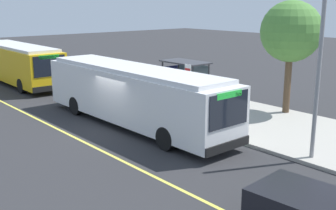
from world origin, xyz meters
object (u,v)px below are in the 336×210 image
Objects in this scene: waiting_bench at (186,95)px; transit_bus_main at (133,94)px; transit_bus_second at (18,63)px; pedestrian_commuter at (174,94)px; route_sign_post at (188,83)px.

transit_bus_main is at bearing -73.36° from waiting_bench.
transit_bus_second is 14.00m from waiting_bench.
transit_bus_main reaches higher than pedestrian_commuter.
transit_bus_main reaches higher than waiting_bench.
transit_bus_main is 4.44× the size of route_sign_post.
transit_bus_second is at bearing -158.95° from waiting_bench.
waiting_bench is 3.62m from route_sign_post.
route_sign_post is at bearing 10.16° from transit_bus_second.
transit_bus_second is at bearing -167.87° from pedestrian_commuter.
route_sign_post is (1.06, 2.69, 0.34)m from transit_bus_main.
transit_bus_second is (-14.50, -0.09, -0.00)m from transit_bus_main.
waiting_bench is (-1.47, 4.92, -0.99)m from transit_bus_main.
pedestrian_commuter is at bearing -60.01° from waiting_bench.
transit_bus_second is 3.94× the size of route_sign_post.
transit_bus_second is 6.52× the size of pedestrian_commuter.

